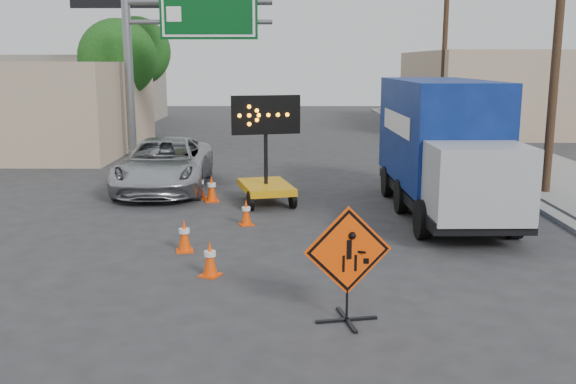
{
  "coord_description": "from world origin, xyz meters",
  "views": [
    {
      "loc": [
        0.28,
        -9.12,
        4.02
      ],
      "look_at": [
        0.22,
        2.73,
        1.6
      ],
      "focal_mm": 40.0,
      "sensor_mm": 36.0,
      "label": 1
    }
  ],
  "objects_px": {
    "box_truck": "(443,154)",
    "arrow_board": "(266,180)",
    "pickup_truck": "(165,164)",
    "construction_sign": "(348,262)"
  },
  "relations": [
    {
      "from": "arrow_board",
      "to": "box_truck",
      "type": "relative_size",
      "value": 0.41
    },
    {
      "from": "pickup_truck",
      "to": "box_truck",
      "type": "relative_size",
      "value": 0.78
    },
    {
      "from": "construction_sign",
      "to": "box_truck",
      "type": "xyz_separation_m",
      "value": [
        3.15,
        7.38,
        0.62
      ]
    },
    {
      "from": "arrow_board",
      "to": "construction_sign",
      "type": "bearing_deg",
      "value": -93.69
    },
    {
      "from": "construction_sign",
      "to": "pickup_truck",
      "type": "relative_size",
      "value": 0.32
    },
    {
      "from": "arrow_board",
      "to": "box_truck",
      "type": "height_order",
      "value": "box_truck"
    },
    {
      "from": "box_truck",
      "to": "arrow_board",
      "type": "bearing_deg",
      "value": 165.4
    },
    {
      "from": "pickup_truck",
      "to": "box_truck",
      "type": "height_order",
      "value": "box_truck"
    },
    {
      "from": "construction_sign",
      "to": "box_truck",
      "type": "distance_m",
      "value": 8.04
    },
    {
      "from": "pickup_truck",
      "to": "construction_sign",
      "type": "bearing_deg",
      "value": -67.7
    }
  ]
}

